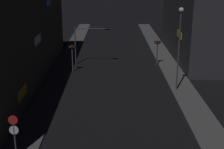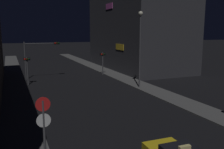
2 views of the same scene
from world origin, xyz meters
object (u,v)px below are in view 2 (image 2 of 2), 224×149
(street_lamp_far_block, at_px, (140,37))
(traffic_light_right_kerb, at_px, (103,59))
(traffic_light_left_kerb, at_px, (27,65))
(sign_pole_left, at_px, (44,134))
(traffic_light_overhead, at_px, (39,52))

(street_lamp_far_block, bearing_deg, traffic_light_right_kerb, 94.45)
(traffic_light_left_kerb, xyz_separation_m, traffic_light_right_kerb, (11.07, 3.05, -0.04))
(sign_pole_left, bearing_deg, traffic_light_overhead, 83.85)
(sign_pole_left, bearing_deg, street_lamp_far_block, 49.82)
(traffic_light_overhead, bearing_deg, street_lamp_far_block, -46.61)
(traffic_light_overhead, distance_m, sign_pole_left, 25.81)
(sign_pole_left, xyz_separation_m, street_lamp_far_block, (12.73, 15.08, 3.39))
(traffic_light_right_kerb, distance_m, sign_pole_left, 27.79)
(traffic_light_right_kerb, bearing_deg, traffic_light_overhead, 176.67)
(sign_pole_left, relative_size, street_lamp_far_block, 0.45)
(traffic_light_overhead, distance_m, traffic_light_right_kerb, 9.30)
(traffic_light_overhead, distance_m, traffic_light_left_kerb, 4.24)
(traffic_light_right_kerb, relative_size, street_lamp_far_block, 0.40)
(traffic_light_overhead, relative_size, sign_pole_left, 1.32)
(traffic_light_left_kerb, xyz_separation_m, sign_pole_left, (-0.88, -22.04, -0.02))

